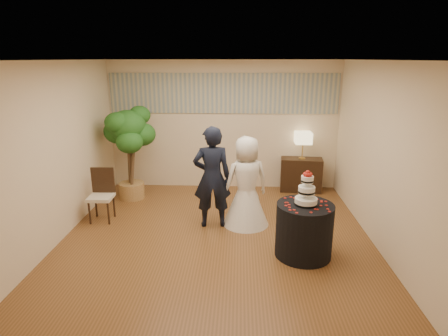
{
  "coord_description": "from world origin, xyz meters",
  "views": [
    {
      "loc": [
        0.35,
        -5.63,
        2.82
      ],
      "look_at": [
        0.1,
        0.4,
        1.05
      ],
      "focal_mm": 30.0,
      "sensor_mm": 36.0,
      "label": 1
    }
  ],
  "objects_px": {
    "wedding_cake": "(307,188)",
    "console": "(301,175)",
    "ficus_tree": "(129,153)",
    "bride": "(246,181)",
    "side_chair": "(101,196)",
    "table_lamp": "(303,146)",
    "groom": "(212,177)",
    "cake_table": "(304,230)"
  },
  "relations": [
    {
      "from": "wedding_cake",
      "to": "console",
      "type": "height_order",
      "value": "wedding_cake"
    },
    {
      "from": "ficus_tree",
      "to": "console",
      "type": "bearing_deg",
      "value": 9.59
    },
    {
      "from": "bride",
      "to": "wedding_cake",
      "type": "xyz_separation_m",
      "value": [
        0.84,
        -1.06,
        0.27
      ]
    },
    {
      "from": "console",
      "to": "side_chair",
      "type": "height_order",
      "value": "side_chair"
    },
    {
      "from": "table_lamp",
      "to": "ficus_tree",
      "type": "relative_size",
      "value": 0.3
    },
    {
      "from": "table_lamp",
      "to": "groom",
      "type": "bearing_deg",
      "value": -134.25
    },
    {
      "from": "groom",
      "to": "console",
      "type": "relative_size",
      "value": 2.0
    },
    {
      "from": "bride",
      "to": "table_lamp",
      "type": "height_order",
      "value": "bride"
    },
    {
      "from": "wedding_cake",
      "to": "bride",
      "type": "bearing_deg",
      "value": 128.2
    },
    {
      "from": "side_chair",
      "to": "wedding_cake",
      "type": "bearing_deg",
      "value": -19.25
    },
    {
      "from": "table_lamp",
      "to": "cake_table",
      "type": "bearing_deg",
      "value": -97.93
    },
    {
      "from": "bride",
      "to": "console",
      "type": "bearing_deg",
      "value": -143.06
    },
    {
      "from": "bride",
      "to": "side_chair",
      "type": "relative_size",
      "value": 1.68
    },
    {
      "from": "ficus_tree",
      "to": "groom",
      "type": "bearing_deg",
      "value": -35.24
    },
    {
      "from": "groom",
      "to": "wedding_cake",
      "type": "bearing_deg",
      "value": 137.63
    },
    {
      "from": "wedding_cake",
      "to": "groom",
      "type": "bearing_deg",
      "value": 145.29
    },
    {
      "from": "table_lamp",
      "to": "ficus_tree",
      "type": "height_order",
      "value": "ficus_tree"
    },
    {
      "from": "console",
      "to": "bride",
      "type": "bearing_deg",
      "value": -119.01
    },
    {
      "from": "console",
      "to": "ficus_tree",
      "type": "height_order",
      "value": "ficus_tree"
    },
    {
      "from": "table_lamp",
      "to": "side_chair",
      "type": "bearing_deg",
      "value": -155.39
    },
    {
      "from": "wedding_cake",
      "to": "ficus_tree",
      "type": "relative_size",
      "value": 0.26
    },
    {
      "from": "cake_table",
      "to": "console",
      "type": "relative_size",
      "value": 0.94
    },
    {
      "from": "groom",
      "to": "wedding_cake",
      "type": "distance_m",
      "value": 1.74
    },
    {
      "from": "bride",
      "to": "ficus_tree",
      "type": "xyz_separation_m",
      "value": [
        -2.36,
        1.18,
        0.18
      ]
    },
    {
      "from": "console",
      "to": "table_lamp",
      "type": "relative_size",
      "value": 1.52
    },
    {
      "from": "bride",
      "to": "table_lamp",
      "type": "bearing_deg",
      "value": -143.06
    },
    {
      "from": "groom",
      "to": "table_lamp",
      "type": "bearing_deg",
      "value": -141.91
    },
    {
      "from": "cake_table",
      "to": "bride",
      "type": "bearing_deg",
      "value": 128.2
    },
    {
      "from": "cake_table",
      "to": "console",
      "type": "xyz_separation_m",
      "value": [
        0.4,
        2.85,
        -0.04
      ]
    },
    {
      "from": "groom",
      "to": "bride",
      "type": "xyz_separation_m",
      "value": [
        0.58,
        0.08,
        -0.09
      ]
    },
    {
      "from": "cake_table",
      "to": "table_lamp",
      "type": "height_order",
      "value": "table_lamp"
    },
    {
      "from": "table_lamp",
      "to": "wedding_cake",
      "type": "bearing_deg",
      "value": -97.93
    },
    {
      "from": "groom",
      "to": "side_chair",
      "type": "height_order",
      "value": "groom"
    },
    {
      "from": "bride",
      "to": "table_lamp",
      "type": "relative_size",
      "value": 2.73
    },
    {
      "from": "side_chair",
      "to": "bride",
      "type": "bearing_deg",
      "value": -2.28
    },
    {
      "from": "groom",
      "to": "wedding_cake",
      "type": "xyz_separation_m",
      "value": [
        1.42,
        -0.98,
        0.18
      ]
    },
    {
      "from": "cake_table",
      "to": "wedding_cake",
      "type": "relative_size",
      "value": 1.61
    },
    {
      "from": "cake_table",
      "to": "ficus_tree",
      "type": "distance_m",
      "value": 3.95
    },
    {
      "from": "cake_table",
      "to": "table_lamp",
      "type": "xyz_separation_m",
      "value": [
        0.4,
        2.85,
        0.62
      ]
    },
    {
      "from": "ficus_tree",
      "to": "side_chair",
      "type": "relative_size",
      "value": 2.07
    },
    {
      "from": "ficus_tree",
      "to": "bride",
      "type": "bearing_deg",
      "value": -26.51
    },
    {
      "from": "console",
      "to": "ficus_tree",
      "type": "distance_m",
      "value": 3.7
    }
  ]
}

